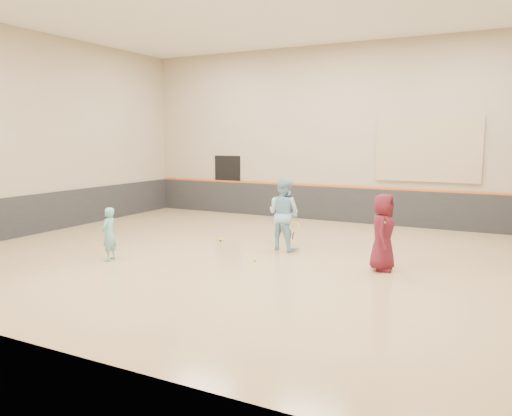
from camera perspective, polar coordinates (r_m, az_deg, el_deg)
The scene contains 14 objects.
room at distance 11.91m, azimuth 0.85°, elevation -1.97°, with size 15.04×12.04×6.22m.
wainscot_back at distance 17.43m, azimuth 9.60°, elevation 0.41°, with size 14.90×0.04×1.20m, color #232326.
wainscot_left at distance 16.63m, azimuth -22.89°, elevation -0.49°, with size 0.04×11.90×1.20m, color #232326.
accent_stripe at distance 17.35m, azimuth 9.64°, elevation 2.43°, with size 14.90×0.03×0.06m, color #D85914.
acoustic_panel at distance 16.64m, azimuth 19.01°, elevation 6.29°, with size 3.20×0.08×2.00m, color tan.
doorway at distance 19.22m, azimuth -3.26°, elevation 2.71°, with size 1.10×0.05×2.20m, color black.
girl at distance 12.25m, azimuth -16.47°, elevation -2.88°, with size 0.46×0.30×1.27m, color #6DBEBC.
instructor at distance 12.88m, azimuth 3.18°, elevation -0.69°, with size 0.91×0.71×1.86m, color #96CBE8.
young_man at distance 11.19m, azimuth 14.31°, elevation -2.71°, with size 0.83×0.54×1.69m, color maroon.
held_racket at distance 12.60m, azimuth 4.44°, elevation -2.14°, with size 0.41×0.41×0.47m, color #C1D52E, non-canonical shape.
spare_racket at distance 14.26m, azimuth -4.00°, elevation -3.46°, with size 0.72×0.72×0.09m, color #BCD12E, non-canonical shape.
ball_under_racket at distance 11.75m, azimuth -0.13°, elevation -6.00°, with size 0.07×0.07×0.07m, color #BED832.
ball_in_hand at distance 10.91m, azimuth 14.44°, elevation -1.59°, with size 0.07×0.07×0.07m, color #ACC92E.
ball_beside_spare at distance 15.09m, azimuth 2.29°, elevation -2.84°, with size 0.07×0.07×0.07m, color #D5E535.
Camera 1 is at (5.21, -10.51, 2.89)m, focal length 35.00 mm.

